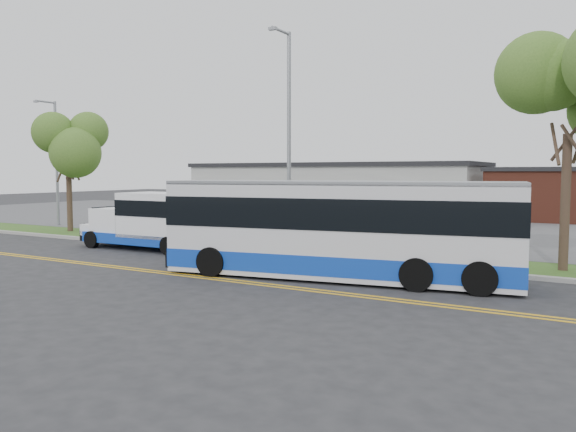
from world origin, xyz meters
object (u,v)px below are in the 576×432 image
Objects in this scene: pedestrian at (220,225)px; streetlight_far at (55,158)px; tree_west at (68,145)px; streetlight_near at (288,133)px; transit_bus at (338,229)px; shuttle_bus at (156,219)px; tree_east at (569,94)px; parked_car_b at (210,213)px; parked_car_a at (189,211)px.

streetlight_far is at bearing -22.64° from pedestrian.
tree_west is 15.01m from streetlight_near.
transit_bus reaches higher than pedestrian.
streetlight_near reaches higher than shuttle_bus.
streetlight_far reaches higher than shuttle_bus.
tree_west is 3.93× the size of pedestrian.
tree_east is 1.04× the size of streetlight_far.
parked_car_b is (8.16, 5.62, -3.69)m from streetlight_far.
parked_car_a is (-8.99, 8.40, -0.14)m from pedestrian.
streetlight_far is 14.68m from shuttle_bus.
pedestrian is (-4.15, 0.56, -4.25)m from streetlight_near.
pedestrian is at bearing 0.46° from tree_west.
parked_car_a is (-17.67, 13.49, -0.80)m from transit_bus.
streetlight_far is at bearing 151.02° from tree_west.
tree_east is at bearing 8.17° from shuttle_bus.
streetlight_near is at bearing -1.80° from tree_west.
streetlight_far is at bearing 171.95° from streetlight_near.
tree_west is at bearing 161.94° from shuttle_bus.
streetlight_near is at bearing -39.06° from parked_car_a.
tree_west is 0.86× the size of streetlight_far.
pedestrian is (-8.68, 5.09, -0.66)m from transit_bus.
streetlight_near is at bearing -178.58° from tree_east.
shuttle_bus is (-5.58, -2.41, -3.84)m from streetlight_near.
tree_east is 23.89m from parked_car_b.
parked_car_b is (-6.69, 7.74, -0.19)m from pedestrian.
parked_car_a is at bearing 77.63° from tree_west.
streetlight_near is (15.00, -0.47, 0.11)m from tree_west.
parked_car_a is at bearing 133.04° from transit_bus.
tree_west is 1.01× the size of shuttle_bus.
pedestrian reaches higher than parked_car_a.
pedestrian is (10.85, 0.09, -4.14)m from tree_west.
tree_east is 0.88× the size of streetlight_near.
tree_west is (-26.00, 0.20, -1.08)m from tree_east.
parked_car_b is (-21.84, 8.03, -5.42)m from tree_east.
tree_west is 9.69m from parked_car_a.
parked_car_a is at bearing 160.21° from tree_east.
streetlight_near is 14.36m from parked_car_b.
parked_car_b is at bearing -20.69° from parked_car_a.
shuttle_bus is at bearing -170.80° from tree_east.
parked_car_b is (-15.37, 12.83, -0.85)m from transit_bus.
parked_car_a is at bearing -164.24° from parked_car_b.
streetlight_far reaches higher than pedestrian.
parked_car_a reaches higher than parked_car_b.
pedestrian is at bearing 172.32° from streetlight_near.
pedestrian is 0.37× the size of parked_car_b.
tree_west is 0.58× the size of transit_bus.
tree_east is 1.86× the size of parked_car_a.
parked_car_b is at bearing 61.99° from tree_west.
pedestrian is at bearing 178.92° from tree_east.
transit_bus is (4.53, -4.53, -3.59)m from streetlight_near.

